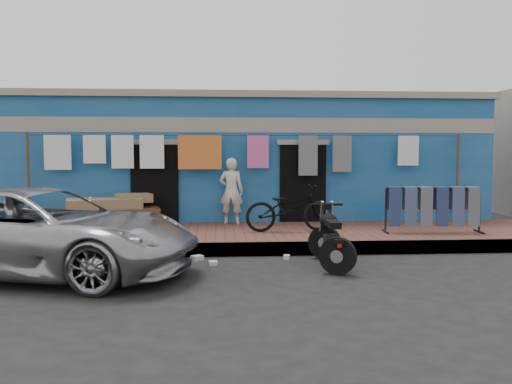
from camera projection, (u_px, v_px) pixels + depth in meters
name	position (u px, v px, depth m)	size (l,w,h in m)	color
ground	(265.00, 275.00, 8.46)	(80.00, 80.00, 0.00)	black
sidewalk	(253.00, 237.00, 11.43)	(28.00, 3.00, 0.25)	brown
curb	(258.00, 249.00, 9.99)	(28.00, 0.10, 0.25)	gray
building	(243.00, 160.00, 15.28)	(12.20, 5.20, 3.36)	#14518F
clothesline	(219.00, 156.00, 12.50)	(10.06, 0.06, 2.10)	brown
car	(40.00, 230.00, 8.37)	(2.27, 5.00, 1.41)	#AAAAAF
seated_person	(231.00, 191.00, 12.53)	(0.55, 0.37, 1.53)	beige
bicycle	(290.00, 203.00, 11.34)	(0.65, 1.85, 1.20)	black
motorcycle	(331.00, 236.00, 9.04)	(0.61, 1.59, 1.02)	black
charpoy	(114.00, 211.00, 12.14)	(2.22, 1.45, 0.69)	brown
jeans_rack	(433.00, 209.00, 11.19)	(2.07, 0.57, 0.98)	black
litter_a	(197.00, 258.00, 9.57)	(0.19, 0.15, 0.09)	silver
litter_b	(287.00, 257.00, 9.68)	(0.15, 0.11, 0.07)	silver
litter_c	(213.00, 263.00, 9.16)	(0.18, 0.14, 0.07)	silver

